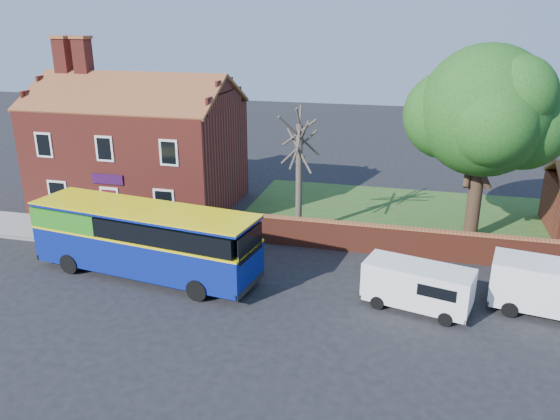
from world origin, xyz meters
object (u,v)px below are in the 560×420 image
(bus, at_px, (138,237))
(van_near, at_px, (418,285))
(large_tree, at_px, (486,115))
(van_far, at_px, (557,288))

(bus, relative_size, van_near, 2.40)
(van_near, xyz_separation_m, large_tree, (2.83, 8.94, 5.82))
(bus, distance_m, large_tree, 18.70)
(bus, bearing_deg, van_far, 10.31)
(bus, bearing_deg, van_near, 7.38)
(van_near, distance_m, van_far, 5.57)
(large_tree, bearing_deg, van_near, -107.57)
(bus, relative_size, van_far, 2.13)
(van_far, relative_size, large_tree, 0.50)
(van_near, bearing_deg, van_far, 23.09)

